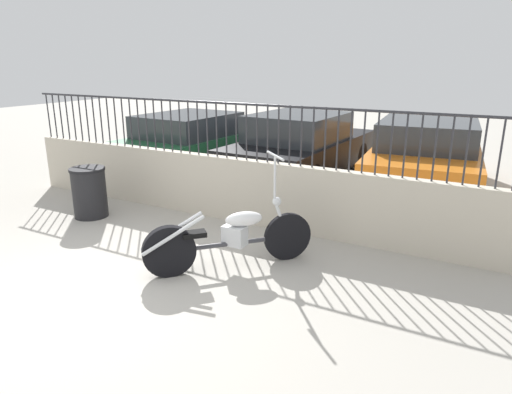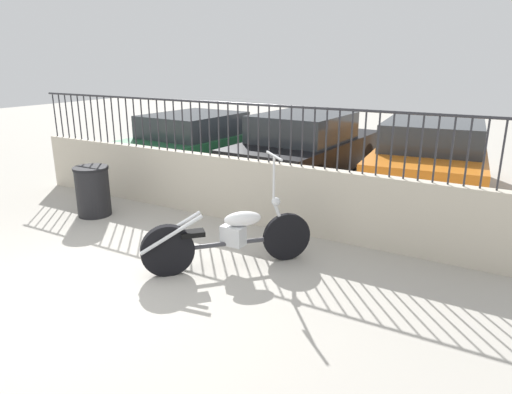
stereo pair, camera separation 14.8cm
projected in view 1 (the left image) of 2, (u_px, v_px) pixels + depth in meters
The scene contains 8 objects.
ground_plane at pixel (78, 300), 4.83m from camera, with size 40.00×40.00×0.00m, color #ADA89E.
low_wall at pixel (227, 188), 7.20m from camera, with size 8.32×0.18×1.00m.
fence_railing at pixel (226, 122), 6.90m from camera, with size 8.32×0.04×0.84m.
motorcycle_dark_grey at pixel (223, 238), 5.47m from camera, with size 1.53×1.64×1.38m.
trash_bin at pixel (89, 192), 7.32m from camera, with size 0.56×0.56×0.81m.
car_green at pixel (193, 141), 10.57m from camera, with size 2.10×4.50×1.28m.
car_black at pixel (301, 146), 9.67m from camera, with size 2.04×4.25×1.39m.
car_orange at pixel (426, 156), 8.54m from camera, with size 2.23×4.67×1.41m.
Camera 1 is at (3.74, -2.86, 2.45)m, focal length 32.00 mm.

